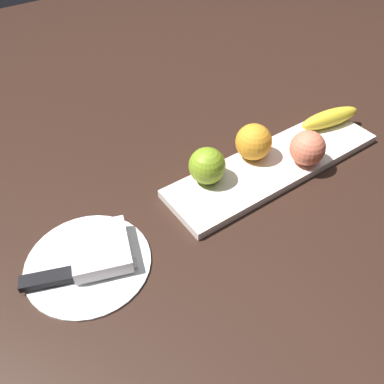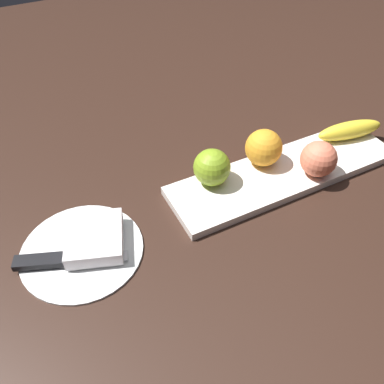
{
  "view_description": "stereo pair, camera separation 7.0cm",
  "coord_description": "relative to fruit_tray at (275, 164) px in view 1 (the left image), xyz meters",
  "views": [
    {
      "loc": [
        -0.53,
        -0.42,
        0.54
      ],
      "look_at": [
        -0.25,
        -0.01,
        0.05
      ],
      "focal_mm": 37.18,
      "sensor_mm": 36.0,
      "label": 1
    },
    {
      "loc": [
        -0.47,
        -0.45,
        0.54
      ],
      "look_at": [
        -0.25,
        -0.01,
        0.05
      ],
      "focal_mm": 37.18,
      "sensor_mm": 36.0,
      "label": 2
    }
  ],
  "objects": [
    {
      "name": "folded_napkin",
      "position": [
        -0.39,
        0.0,
        0.01
      ],
      "size": [
        0.12,
        0.13,
        0.03
      ],
      "primitive_type": "cube",
      "rotation": [
        0.0,
        0.0,
        -0.34
      ],
      "color": "white",
      "rests_on": "dinner_plate"
    },
    {
      "name": "peach",
      "position": [
        0.05,
        -0.03,
        0.04
      ],
      "size": [
        0.07,
        0.07,
        0.07
      ],
      "primitive_type": "sphere",
      "color": "#E97656",
      "rests_on": "fruit_tray"
    },
    {
      "name": "fruit_tray",
      "position": [
        0.0,
        0.0,
        0.0
      ],
      "size": [
        0.48,
        0.13,
        0.02
      ],
      "primitive_type": "cube",
      "color": "white",
      "rests_on": "ground_plane"
    },
    {
      "name": "apple",
      "position": [
        -0.15,
        0.04,
        0.04
      ],
      "size": [
        0.07,
        0.07,
        0.07
      ],
      "primitive_type": "sphere",
      "color": "#80A323",
      "rests_on": "fruit_tray"
    },
    {
      "name": "banana",
      "position": [
        0.18,
        0.02,
        0.03
      ],
      "size": [
        0.15,
        0.06,
        0.04
      ],
      "primitive_type": "ellipsoid",
      "rotation": [
        0.0,
        0.0,
        -0.17
      ],
      "color": "yellow",
      "rests_on": "fruit_tray"
    },
    {
      "name": "ground_plane",
      "position": [
        0.04,
        0.01,
        -0.01
      ],
      "size": [
        2.4,
        2.4,
        0.0
      ],
      "primitive_type": "plane",
      "color": "black"
    },
    {
      "name": "dinner_plate",
      "position": [
        -0.41,
        0.0,
        -0.0
      ],
      "size": [
        0.2,
        0.2,
        0.01
      ],
      "primitive_type": "cylinder",
      "color": "white",
      "rests_on": "ground_plane"
    },
    {
      "name": "knife",
      "position": [
        -0.46,
        -0.01,
        0.0
      ],
      "size": [
        0.18,
        0.09,
        0.01
      ],
      "rotation": [
        0.0,
        0.0,
        -0.37
      ],
      "color": "silver",
      "rests_on": "dinner_plate"
    },
    {
      "name": "orange_near_apple",
      "position": [
        -0.03,
        0.04,
        0.05
      ],
      "size": [
        0.07,
        0.07,
        0.07
      ],
      "primitive_type": "sphere",
      "color": "orange",
      "rests_on": "fruit_tray"
    }
  ]
}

